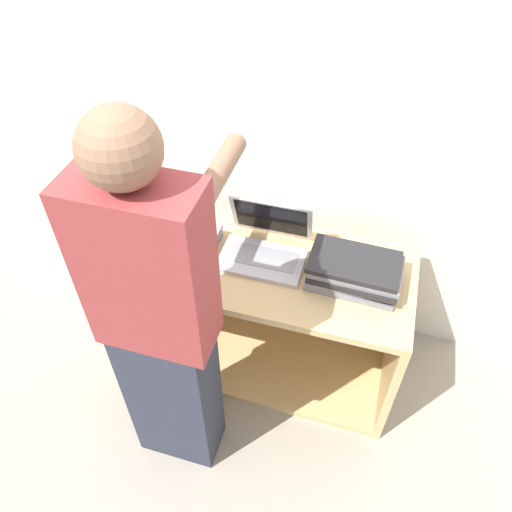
{
  "coord_description": "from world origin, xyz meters",
  "views": [
    {
      "loc": [
        0.4,
        -1.16,
        2.24
      ],
      "look_at": [
        0.0,
        0.21,
        0.82
      ],
      "focal_mm": 35.0,
      "sensor_mm": 36.0,
      "label": 1
    }
  ],
  "objects_px": {
    "laptop_open": "(265,246)",
    "person": "(160,326)",
    "laptop_stack_right": "(354,271)",
    "laptop_stack_left": "(176,239)"
  },
  "relations": [
    {
      "from": "laptop_stack_left",
      "to": "person",
      "type": "height_order",
      "value": "person"
    },
    {
      "from": "laptop_open",
      "to": "laptop_stack_right",
      "type": "relative_size",
      "value": 0.94
    },
    {
      "from": "laptop_stack_left",
      "to": "laptop_stack_right",
      "type": "relative_size",
      "value": 0.98
    },
    {
      "from": "laptop_open",
      "to": "laptop_stack_left",
      "type": "bearing_deg",
      "value": -172.74
    },
    {
      "from": "laptop_open",
      "to": "laptop_stack_left",
      "type": "xyz_separation_m",
      "value": [
        -0.4,
        -0.05,
        -0.01
      ]
    },
    {
      "from": "laptop_open",
      "to": "person",
      "type": "xyz_separation_m",
      "value": [
        -0.22,
        -0.59,
        0.1
      ]
    },
    {
      "from": "person",
      "to": "laptop_open",
      "type": "bearing_deg",
      "value": 69.66
    },
    {
      "from": "laptop_stack_left",
      "to": "laptop_stack_right",
      "type": "distance_m",
      "value": 0.79
    },
    {
      "from": "laptop_open",
      "to": "laptop_stack_right",
      "type": "height_order",
      "value": "laptop_open"
    },
    {
      "from": "laptop_stack_right",
      "to": "laptop_stack_left",
      "type": "bearing_deg",
      "value": 179.99
    }
  ]
}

